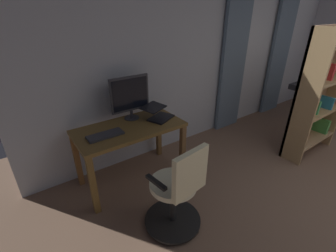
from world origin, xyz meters
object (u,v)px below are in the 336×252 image
(desk, at_px, (130,135))
(computer_monitor, at_px, (130,95))
(computer_keyboard, at_px, (105,135))
(office_chair, at_px, (178,192))
(laptop, at_px, (158,114))
(bookshelf, at_px, (318,95))
(piano_keyboard, at_px, (312,84))

(desk, bearing_deg, computer_monitor, -124.26)
(computer_keyboard, bearing_deg, office_chair, 109.67)
(office_chair, distance_m, laptop, 1.07)
(office_chair, distance_m, computer_keyboard, 0.96)
(bookshelf, height_order, piano_keyboard, bookshelf)
(desk, bearing_deg, computer_keyboard, 10.12)
(office_chair, height_order, computer_keyboard, office_chair)
(office_chair, relative_size, laptop, 2.25)
(office_chair, bearing_deg, piano_keyboard, 2.04)
(laptop, relative_size, bookshelf, 0.24)
(office_chair, xyz_separation_m, bookshelf, (-2.45, -0.02, 0.44))
(office_chair, distance_m, piano_keyboard, 3.60)
(computer_keyboard, height_order, laptop, laptop)
(desk, xyz_separation_m, office_chair, (0.00, 0.91, -0.19))
(desk, bearing_deg, bookshelf, 159.98)
(desk, relative_size, office_chair, 1.30)
(laptop, height_order, bookshelf, bookshelf)
(laptop, bearing_deg, piano_keyboard, 150.53)
(computer_keyboard, distance_m, piano_keyboard, 3.86)
(computer_monitor, distance_m, bookshelf, 2.57)
(desk, bearing_deg, piano_keyboard, 174.48)
(desk, height_order, laptop, laptop)
(office_chair, height_order, computer_monitor, computer_monitor)
(desk, bearing_deg, laptop, -178.61)
(laptop, distance_m, bookshelf, 2.24)
(office_chair, bearing_deg, bookshelf, -6.67)
(office_chair, relative_size, bookshelf, 0.53)
(office_chair, xyz_separation_m, laptop, (-0.40, -0.92, 0.35))
(desk, distance_m, bookshelf, 2.62)
(office_chair, xyz_separation_m, computer_monitor, (-0.13, -1.11, 0.59))
(office_chair, bearing_deg, laptop, 59.35)
(computer_monitor, height_order, laptop, computer_monitor)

